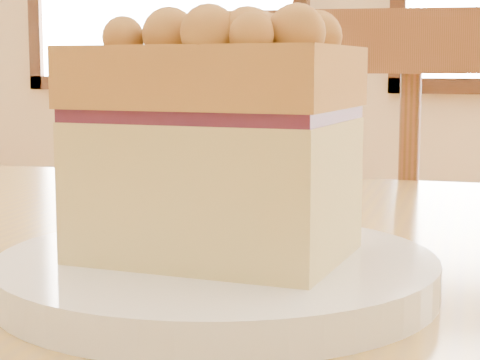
% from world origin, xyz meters
% --- Properties ---
extents(plate, '(0.21, 0.21, 0.02)m').
position_xyz_m(plate, '(0.14, 0.03, 0.76)').
color(plate, white).
rests_on(plate, cafe_table_main).
extents(cake_slice, '(0.13, 0.09, 0.12)m').
position_xyz_m(cake_slice, '(0.14, 0.03, 0.82)').
color(cake_slice, tan).
rests_on(cake_slice, plate).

